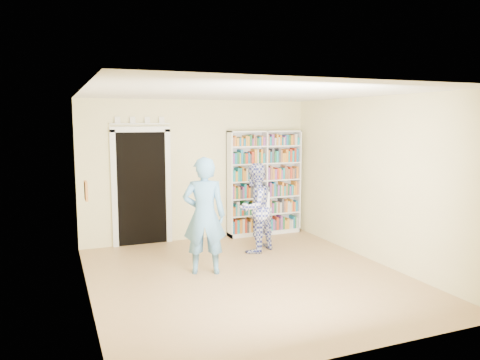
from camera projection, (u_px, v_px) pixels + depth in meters
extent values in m
plane|color=#A37C4F|center=(248.00, 277.00, 6.94)|extent=(5.00, 5.00, 0.00)
plane|color=white|center=(249.00, 93.00, 6.59)|extent=(5.00, 5.00, 0.00)
plane|color=#F7EAAA|center=(198.00, 170.00, 9.06)|extent=(4.50, 0.00, 4.50)
plane|color=#F7EAAA|center=(86.00, 197.00, 5.93)|extent=(0.00, 5.00, 5.00)
plane|color=#F7EAAA|center=(376.00, 180.00, 7.61)|extent=(0.00, 5.00, 5.00)
cube|color=white|center=(264.00, 183.00, 9.46)|extent=(1.53, 0.29, 2.11)
cube|color=white|center=(264.00, 183.00, 9.46)|extent=(0.02, 0.29, 2.11)
cube|color=black|center=(142.00, 189.00, 8.68)|extent=(0.90, 0.03, 2.10)
cube|color=white|center=(114.00, 190.00, 8.48)|extent=(0.10, 0.06, 2.20)
cube|color=white|center=(168.00, 187.00, 8.85)|extent=(0.10, 0.06, 2.20)
cube|color=white|center=(140.00, 129.00, 8.52)|extent=(1.10, 0.06, 0.10)
cube|color=white|center=(140.00, 124.00, 8.50)|extent=(1.10, 0.08, 0.02)
cube|color=maroon|center=(86.00, 191.00, 6.11)|extent=(0.03, 0.25, 0.25)
imported|color=#5289B6|center=(204.00, 216.00, 7.03)|extent=(0.75, 0.61, 1.78)
imported|color=navy|center=(255.00, 208.00, 8.21)|extent=(0.96, 0.90, 1.58)
cube|color=white|center=(264.00, 200.00, 8.07)|extent=(0.20, 0.01, 0.28)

